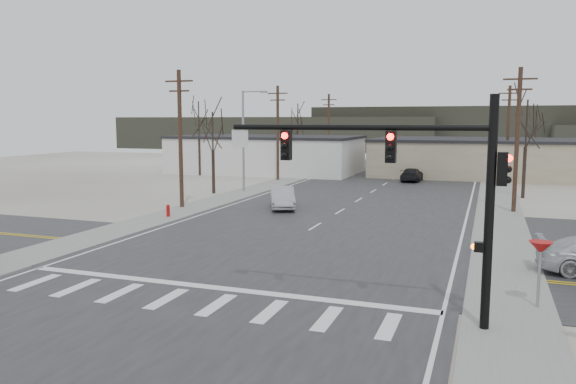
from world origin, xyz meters
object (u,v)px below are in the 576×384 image
Objects in this scene: car_far_b at (399,164)px; car_far_a at (412,175)px; traffic_signal_mast at (426,177)px; fire_hydrant at (168,211)px; sedan_crossing at (282,197)px.

car_far_a is at bearing -71.07° from car_far_b.
car_far_a is 1.15× the size of car_far_b.
fire_hydrant is at bearing 141.87° from traffic_signal_mast.
car_far_a is 14.46m from car_far_b.
fire_hydrant is 30.25m from car_far_a.
traffic_signal_mast reaches higher than car_far_b.
traffic_signal_mast is 23.39m from fire_hydrant.
sedan_crossing is at bearing 45.59° from fire_hydrant.
traffic_signal_mast is at bearing 99.94° from car_far_a.
car_far_b is (-3.46, 14.04, 0.01)m from car_far_a.
traffic_signal_mast reaches higher than car_far_a.
car_far_b is at bearing -73.95° from car_far_a.
traffic_signal_mast is 56.71m from car_far_b.
traffic_signal_mast is at bearing -38.13° from fire_hydrant.
car_far_b is at bearing 77.86° from fire_hydrant.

